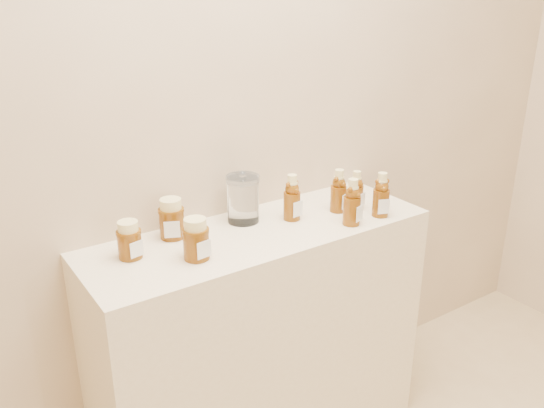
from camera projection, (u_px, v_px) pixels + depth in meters
wall_back at (226, 86)px, 1.90m from camera, size 3.50×0.02×2.70m
display_table at (261, 344)px, 2.08m from camera, size 1.20×0.40×0.90m
bear_bottle_back_left at (292, 194)px, 1.98m from camera, size 0.07×0.07×0.18m
bear_bottle_back_mid at (339, 188)px, 2.05m from camera, size 0.08×0.08×0.18m
bear_bottle_back_right at (356, 188)px, 2.07m from camera, size 0.07×0.07×0.16m
bear_bottle_front_left at (352, 199)px, 1.93m from camera, size 0.08×0.08×0.18m
bear_bottle_front_right at (381, 192)px, 2.01m from camera, size 0.08×0.08×0.18m
honey_jar_left at (129, 240)px, 1.72m from camera, size 0.09×0.09×0.12m
honey_jar_back at (172, 218)px, 1.85m from camera, size 0.11×0.11×0.13m
honey_jar_front at (196, 239)px, 1.71m from camera, size 0.09×0.09×0.13m
glass_canister at (243, 197)px, 1.96m from camera, size 0.13×0.13×0.18m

